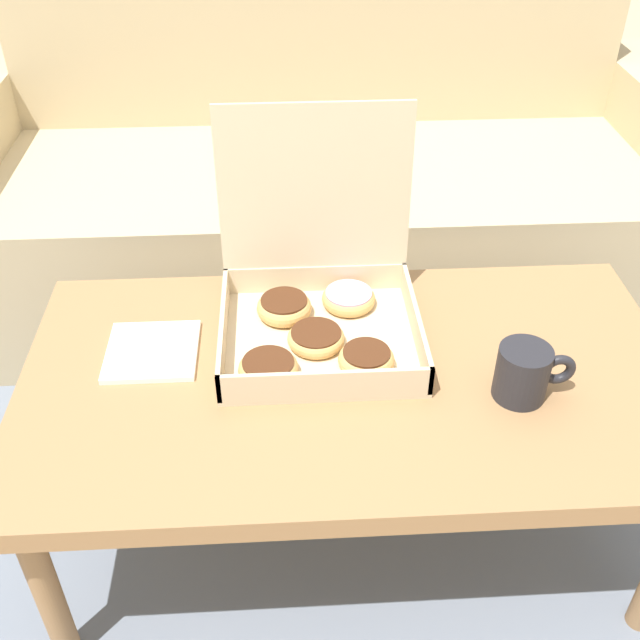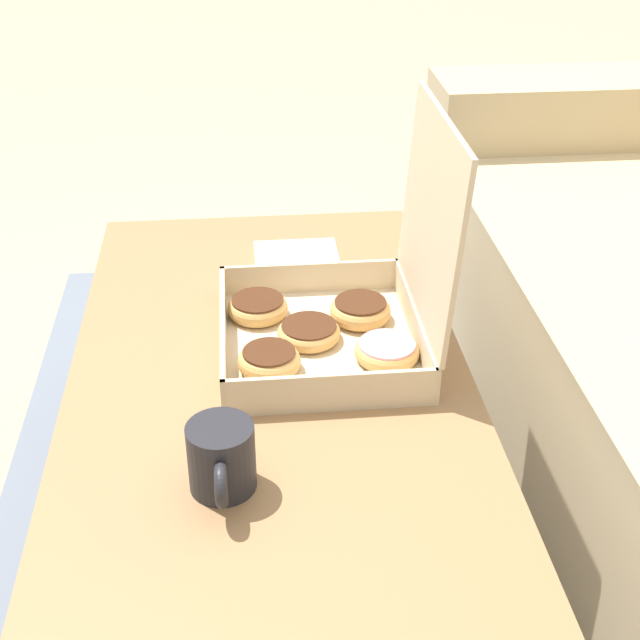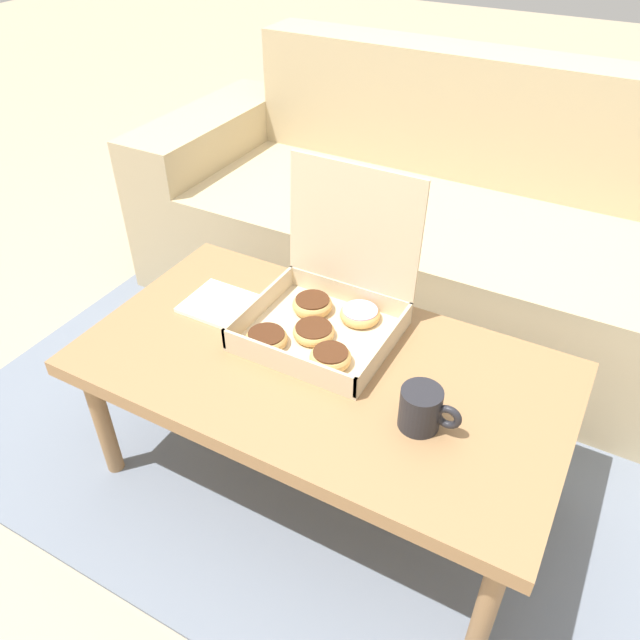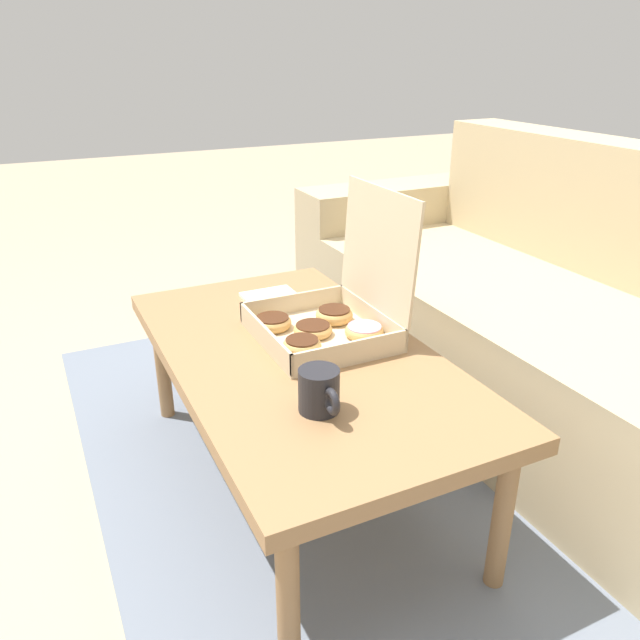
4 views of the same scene
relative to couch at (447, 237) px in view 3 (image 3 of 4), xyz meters
The scene contains 7 objects.
ground_plane 0.84m from the couch, 90.00° to the right, with size 12.00×12.00×0.00m, color tan.
area_rug 0.57m from the couch, 90.00° to the right, with size 2.24×1.86×0.01m, color slate.
couch is the anchor object (origin of this frame).
coffee_table 0.90m from the couch, 90.00° to the right, with size 1.13×0.62×0.41m.
pastry_box 0.80m from the couch, 93.92° to the right, with size 0.35×0.34×0.38m.
coffee_mug 1.02m from the couch, 74.29° to the right, with size 0.13×0.09×0.09m.
napkin_stack 0.91m from the couch, 112.73° to the right, with size 0.16×0.16×0.01m.
Camera 3 is at (0.52, -1.06, 1.38)m, focal length 35.00 mm.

